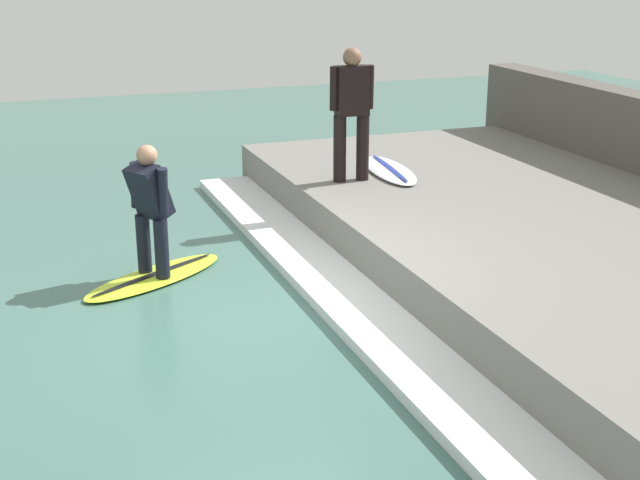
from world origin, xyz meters
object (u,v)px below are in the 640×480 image
(surfer_waiting_near, at_px, (352,107))
(surfer_riding, at_px, (150,204))
(surfboard_waiting_near, at_px, (389,170))
(surfboard_riding, at_px, (155,277))

(surfer_waiting_near, bearing_deg, surfer_riding, -155.31)
(surfboard_waiting_near, bearing_deg, surfer_riding, -156.29)
(surfer_riding, bearing_deg, surfer_waiting_near, 24.69)
(surfboard_riding, bearing_deg, surfer_waiting_near, 24.69)
(surfer_riding, height_order, surfboard_waiting_near, surfer_riding)
(surfboard_riding, height_order, surfer_waiting_near, surfer_waiting_near)
(surfboard_riding, bearing_deg, surfer_riding, 0.00)
(surfboard_riding, relative_size, surfer_waiting_near, 1.10)
(surfboard_riding, xyz_separation_m, surfer_waiting_near, (2.81, 1.29, 1.46))
(surfboard_riding, distance_m, surfboard_waiting_near, 3.82)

